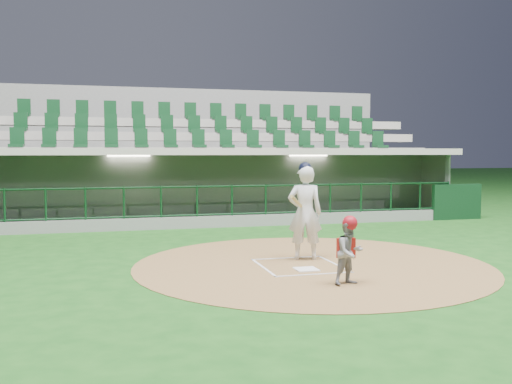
{
  "coord_description": "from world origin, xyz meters",
  "views": [
    {
      "loc": [
        -3.73,
        -10.96,
        2.28
      ],
      "look_at": [
        -0.13,
        2.6,
        1.3
      ],
      "focal_mm": 40.0,
      "sensor_mm": 36.0,
      "label": 1
    }
  ],
  "objects": [
    {
      "name": "dirt_circle",
      "position": [
        0.3,
        -0.2,
        0.01
      ],
      "size": [
        7.2,
        7.2,
        0.01
      ],
      "primitive_type": "cylinder",
      "color": "brown",
      "rests_on": "ground"
    },
    {
      "name": "seating_deck",
      "position": [
        0.0,
        10.91,
        1.42
      ],
      "size": [
        17.0,
        6.72,
        5.15
      ],
      "color": "slate",
      "rests_on": "ground"
    },
    {
      "name": "home_plate",
      "position": [
        0.0,
        -0.7,
        0.02
      ],
      "size": [
        0.43,
        0.43,
        0.02
      ],
      "primitive_type": "cube",
      "color": "white",
      "rests_on": "dirt_circle"
    },
    {
      "name": "ground",
      "position": [
        0.0,
        0.0,
        0.0
      ],
      "size": [
        120.0,
        120.0,
        0.0
      ],
      "primitive_type": "plane",
      "color": "#154714",
      "rests_on": "ground"
    },
    {
      "name": "batter_box_chalk",
      "position": [
        0.0,
        -0.3,
        0.02
      ],
      "size": [
        1.55,
        1.8,
        0.01
      ],
      "color": "white",
      "rests_on": "ground"
    },
    {
      "name": "batter",
      "position": [
        0.33,
        0.33,
        1.03
      ],
      "size": [
        0.95,
        0.96,
        2.06
      ],
      "color": "white",
      "rests_on": "dirt_circle"
    },
    {
      "name": "dugout_structure",
      "position": [
        0.08,
        7.81,
        0.96
      ],
      "size": [
        16.4,
        3.7,
        3.0
      ],
      "color": "gray",
      "rests_on": "ground"
    },
    {
      "name": "catcher",
      "position": [
        0.3,
        -2.03,
        0.6
      ],
      "size": [
        0.63,
        0.55,
        1.19
      ],
      "color": "gray",
      "rests_on": "dirt_circle"
    }
  ]
}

